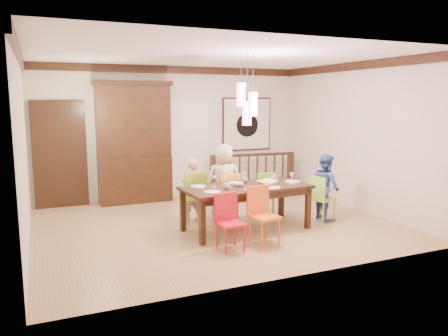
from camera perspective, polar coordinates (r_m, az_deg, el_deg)
name	(u,v)px	position (r m, az deg, el deg)	size (l,w,h in m)	color
floor	(216,225)	(7.74, -1.08, -7.39)	(6.00, 6.00, 0.00)	#A27B4E
ceiling	(215,55)	(7.46, -1.14, 14.51)	(6.00, 6.00, 0.00)	white
wall_back	(173,133)	(9.82, -6.62, 4.62)	(6.00, 6.00, 0.00)	beige
wall_left	(23,150)	(6.93, -24.80, 2.11)	(5.00, 5.00, 0.00)	beige
wall_right	(356,137)	(9.02, 16.88, 3.93)	(5.00, 5.00, 0.00)	beige
crown_molding	(215,60)	(7.46, -1.14, 13.89)	(6.00, 5.00, 0.16)	black
panel_door	(60,156)	(9.41, -20.63, 1.48)	(1.04, 0.07, 2.24)	black
white_doorway	(189,150)	(9.93, -4.58, 2.38)	(0.97, 0.05, 2.22)	silver
painting	(247,124)	(10.43, 3.00, 5.74)	(1.25, 0.06, 1.25)	black
pendant_cluster	(247,104)	(7.14, 3.01, 8.37)	(0.27, 0.21, 1.14)	#FF4C63
dining_table	(246,191)	(7.29, 2.92, -3.01)	(2.17, 1.09, 0.75)	black
chair_far_left	(193,193)	(7.80, -4.09, -3.31)	(0.43, 0.43, 0.91)	#81AB24
chair_far_mid	(226,193)	(7.93, 0.22, -3.26)	(0.42, 0.42, 0.88)	orange
chair_far_right	(262,190)	(8.31, 5.04, -2.87)	(0.39, 0.39, 0.84)	#6EA927
chair_near_left	(231,219)	(6.35, 0.87, -6.64)	(0.38, 0.38, 0.82)	red
chair_near_mid	(264,212)	(6.63, 5.31, -5.73)	(0.44, 0.44, 0.87)	#E05C1C
chair_end_right	(323,195)	(8.08, 12.75, -3.44)	(0.46, 0.46, 0.83)	#85CE3D
china_hutch	(134,142)	(9.41, -11.67, 3.29)	(1.62, 0.46, 2.56)	black
balustrade	(253,173)	(10.06, 3.80, -0.70)	(2.04, 0.25, 0.96)	black
person_far_left	(192,190)	(7.83, -4.25, -2.87)	(0.42, 0.28, 1.15)	beige
person_far_mid	(224,181)	(8.07, 0.00, -1.69)	(0.67, 0.44, 1.38)	beige
person_end_right	(325,187)	(8.18, 13.10, -2.39)	(0.59, 0.46, 1.21)	#3B54A5
serving_bowl	(267,183)	(7.34, 5.63, -1.98)	(0.32, 0.32, 0.08)	gold
small_bowl	(238,184)	(7.26, 1.85, -2.14)	(0.20, 0.20, 0.06)	white
cup_left	(227,186)	(7.02, 0.38, -2.38)	(0.12, 0.12, 0.10)	silver
cup_right	(274,178)	(7.75, 6.50, -1.36)	(0.10, 0.10, 0.10)	silver
plate_far_left	(198,186)	(7.21, -3.38, -2.42)	(0.26, 0.26, 0.01)	white
plate_far_mid	(236,183)	(7.51, 1.60, -1.95)	(0.26, 0.26, 0.01)	white
plate_far_right	(271,180)	(7.85, 6.10, -1.52)	(0.26, 0.26, 0.01)	white
plate_near_left	(212,192)	(6.78, -1.54, -3.13)	(0.26, 0.26, 0.01)	white
plate_near_mid	(273,187)	(7.16, 6.36, -2.54)	(0.26, 0.26, 0.01)	white
plate_end_right	(293,181)	(7.72, 8.95, -1.75)	(0.26, 0.26, 0.01)	white
wine_glass_a	(214,182)	(7.14, -1.27, -1.80)	(0.08, 0.08, 0.19)	#590C19
wine_glass_b	(245,178)	(7.49, 2.72, -1.30)	(0.08, 0.08, 0.19)	silver
wine_glass_c	(245,184)	(6.95, 2.81, -2.10)	(0.08, 0.08, 0.19)	#590C19
wine_glass_d	(292,178)	(7.52, 8.85, -1.35)	(0.08, 0.08, 0.19)	silver
napkin	(254,191)	(6.89, 3.91, -2.95)	(0.18, 0.14, 0.01)	#D83359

